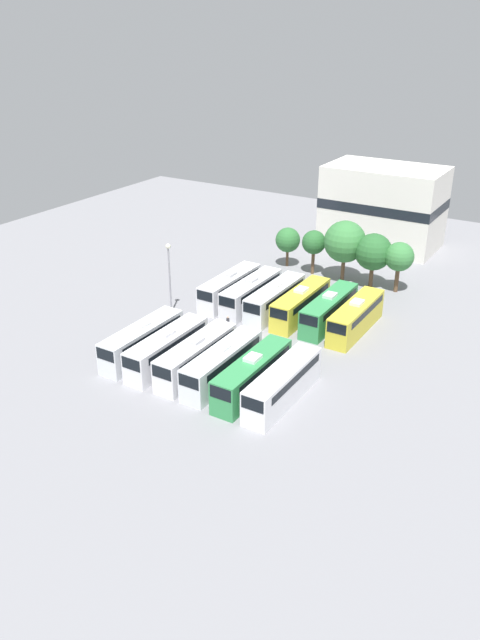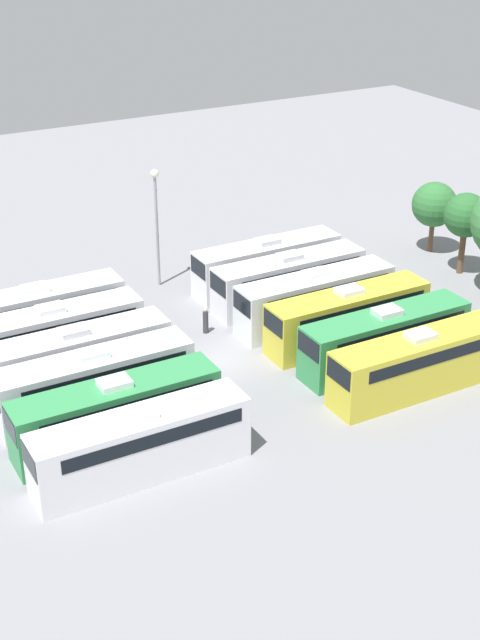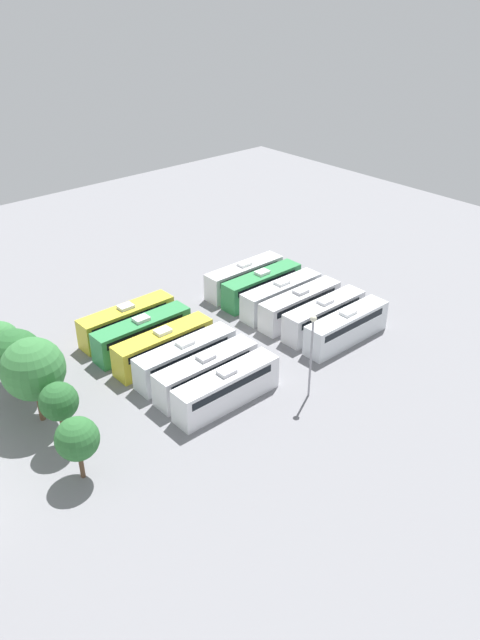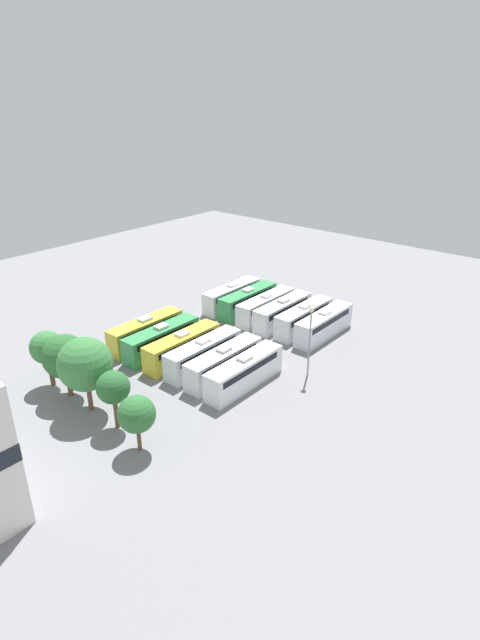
% 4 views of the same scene
% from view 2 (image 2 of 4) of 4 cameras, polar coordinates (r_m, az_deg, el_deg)
% --- Properties ---
extents(ground_plane, '(117.93, 117.93, 0.00)m').
position_cam_2_polar(ground_plane, '(53.92, -1.39, -2.74)').
color(ground_plane, gray).
extents(bus_0, '(2.49, 10.89, 3.72)m').
position_cam_2_polar(bus_0, '(57.17, -12.79, 0.44)').
color(bus_0, silver).
rests_on(bus_0, ground_plane).
extents(bus_1, '(2.49, 10.89, 3.72)m').
position_cam_2_polar(bus_1, '(54.32, -11.85, -0.90)').
color(bus_1, silver).
rests_on(bus_1, ground_plane).
extents(bus_2, '(2.49, 10.89, 3.72)m').
position_cam_2_polar(bus_2, '(51.48, -10.41, -2.37)').
color(bus_2, silver).
rests_on(bus_2, ground_plane).
extents(bus_3, '(2.49, 10.89, 3.72)m').
position_cam_2_polar(bus_3, '(48.99, -9.22, -3.86)').
color(bus_3, silver).
rests_on(bus_3, ground_plane).
extents(bus_4, '(2.49, 10.89, 3.72)m').
position_cam_2_polar(bus_4, '(46.15, -7.87, -5.82)').
color(bus_4, '#338C4C').
rests_on(bus_4, ground_plane).
extents(bus_5, '(2.49, 10.89, 3.72)m').
position_cam_2_polar(bus_5, '(43.64, -6.32, -7.81)').
color(bus_5, white).
rests_on(bus_5, ground_plane).
extents(bus_6, '(2.49, 10.89, 3.72)m').
position_cam_2_polar(bus_6, '(63.09, 1.77, 3.66)').
color(bus_6, white).
rests_on(bus_6, ground_plane).
extents(bus_7, '(2.49, 10.89, 3.72)m').
position_cam_2_polar(bus_7, '(60.58, 3.17, 2.62)').
color(bus_7, silver).
rests_on(bus_7, ground_plane).
extents(bus_8, '(2.49, 10.89, 3.72)m').
position_cam_2_polar(bus_8, '(58.04, 4.85, 1.45)').
color(bus_8, silver).
rests_on(bus_8, ground_plane).
extents(bus_9, '(2.49, 10.89, 3.72)m').
position_cam_2_polar(bus_9, '(55.85, 6.94, 0.30)').
color(bus_9, gold).
rests_on(bus_9, ground_plane).
extents(bus_10, '(2.49, 10.89, 3.72)m').
position_cam_2_polar(bus_10, '(53.53, 9.30, -1.09)').
color(bus_10, '#338C4C').
rests_on(bus_10, ground_plane).
extents(bus_11, '(2.49, 10.89, 3.72)m').
position_cam_2_polar(bus_11, '(51.15, 11.34, -2.66)').
color(bus_11, gold).
rests_on(bus_11, ground_plane).
extents(worker_person, '(0.36, 0.36, 1.72)m').
position_cam_2_polar(worker_person, '(57.08, -2.21, -0.09)').
color(worker_person, '#333338').
rests_on(worker_person, ground_plane).
extents(light_pole, '(0.60, 0.60, 8.59)m').
position_cam_2_polar(light_pole, '(62.29, -5.39, 7.09)').
color(light_pole, gray).
rests_on(light_pole, ground_plane).
extents(tree_0, '(3.46, 3.46, 5.58)m').
position_cam_2_polar(tree_0, '(70.32, 12.33, 7.22)').
color(tree_0, brown).
rests_on(tree_0, ground_plane).
extents(tree_1, '(3.24, 3.24, 6.12)m').
position_cam_2_polar(tree_1, '(66.56, 14.26, 6.48)').
color(tree_1, brown).
rests_on(tree_1, ground_plane).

